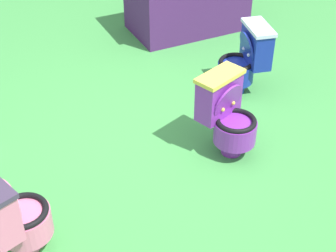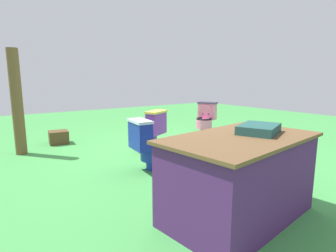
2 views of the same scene
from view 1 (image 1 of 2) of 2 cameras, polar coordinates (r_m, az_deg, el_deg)
ground at (r=4.66m, az=-0.04°, el=-1.79°), size 14.00×14.00×0.00m
toilet_blue at (r=5.25m, az=8.61°, el=7.40°), size 0.53×0.45×0.73m
toilet_pink at (r=3.62m, az=-17.20°, el=-9.57°), size 0.62×0.58×0.73m
toilet_purple at (r=4.40m, az=6.65°, el=1.30°), size 0.58×0.62×0.73m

